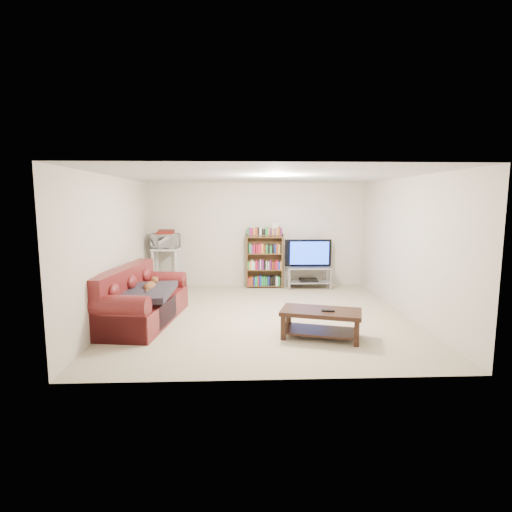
{
  "coord_description": "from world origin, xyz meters",
  "views": [
    {
      "loc": [
        -0.39,
        -6.74,
        2.0
      ],
      "look_at": [
        -0.1,
        0.4,
        1.0
      ],
      "focal_mm": 28.0,
      "sensor_mm": 36.0,
      "label": 1
    }
  ],
  "objects_px": {
    "tv_stand": "(308,274)",
    "sofa": "(139,303)",
    "coffee_table": "(321,318)",
    "bookshelf": "(265,260)"
  },
  "relations": [
    {
      "from": "coffee_table",
      "to": "tv_stand",
      "type": "height_order",
      "value": "tv_stand"
    },
    {
      "from": "sofa",
      "to": "coffee_table",
      "type": "xyz_separation_m",
      "value": [
        2.85,
        -0.89,
        -0.03
      ]
    },
    {
      "from": "sofa",
      "to": "tv_stand",
      "type": "height_order",
      "value": "sofa"
    },
    {
      "from": "sofa",
      "to": "coffee_table",
      "type": "distance_m",
      "value": 2.99
    },
    {
      "from": "sofa",
      "to": "bookshelf",
      "type": "xyz_separation_m",
      "value": [
        2.24,
        2.56,
        0.31
      ]
    },
    {
      "from": "coffee_table",
      "to": "tv_stand",
      "type": "bearing_deg",
      "value": 100.47
    },
    {
      "from": "sofa",
      "to": "tv_stand",
      "type": "xyz_separation_m",
      "value": [
        3.24,
        2.42,
        0.02
      ]
    },
    {
      "from": "tv_stand",
      "to": "sofa",
      "type": "bearing_deg",
      "value": -143.07
    },
    {
      "from": "tv_stand",
      "to": "coffee_table",
      "type": "bearing_deg",
      "value": -96.53
    },
    {
      "from": "bookshelf",
      "to": "coffee_table",
      "type": "bearing_deg",
      "value": -77.1
    }
  ]
}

